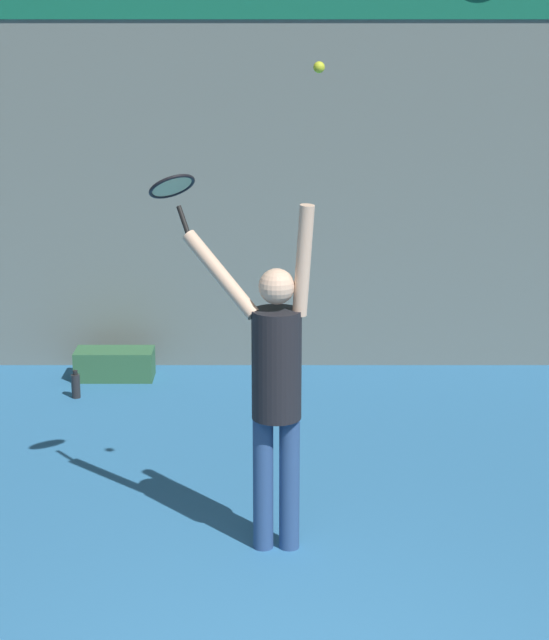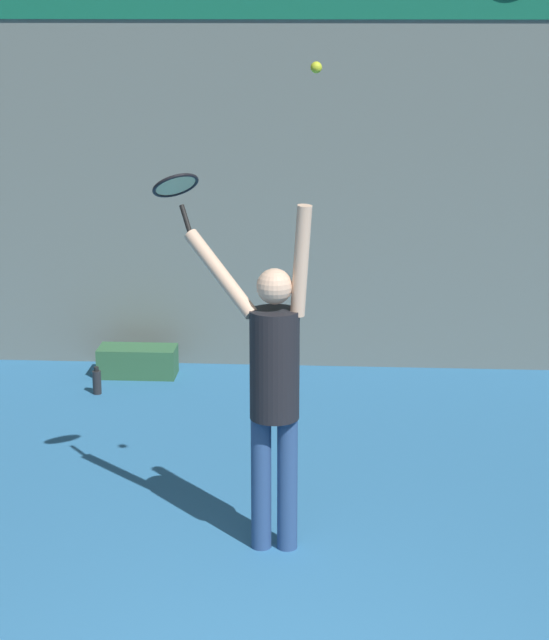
{
  "view_description": "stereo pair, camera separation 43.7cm",
  "coord_description": "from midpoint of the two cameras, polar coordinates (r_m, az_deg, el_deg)",
  "views": [
    {
      "loc": [
        -0.09,
        -4.65,
        3.41
      ],
      "look_at": [
        -0.08,
        2.15,
        1.52
      ],
      "focal_mm": 65.0,
      "sensor_mm": 36.0,
      "label": 1
    },
    {
      "loc": [
        0.34,
        -4.64,
        3.41
      ],
      "look_at": [
        -0.08,
        2.15,
        1.52
      ],
      "focal_mm": 65.0,
      "sensor_mm": 36.0,
      "label": 2
    }
  ],
  "objects": [
    {
      "name": "water_bottle",
      "position": [
        10.44,
        -11.05,
        -3.2
      ],
      "size": [
        0.08,
        0.08,
        0.25
      ],
      "color": "#262628",
      "rests_on": "ground_plane"
    },
    {
      "name": "tennis_ball",
      "position": [
        6.76,
        0.21,
        12.34
      ],
      "size": [
        0.07,
        0.07,
        0.07
      ],
      "color": "#CCDB2D"
    },
    {
      "name": "tennis_racket",
      "position": [
        7.43,
        -6.83,
        6.4
      ],
      "size": [
        0.4,
        0.39,
        0.39
      ],
      "color": "black"
    },
    {
      "name": "tennis_player",
      "position": [
        7.18,
        -1.81,
        -2.96
      ],
      "size": [
        0.85,
        0.55,
        2.24
      ],
      "color": "#2D4C7F",
      "rests_on": "ground_plane"
    },
    {
      "name": "equipment_bag",
      "position": [
        10.9,
        -9.12,
        -2.17
      ],
      "size": [
        0.73,
        0.33,
        0.28
      ],
      "color": "#33663F",
      "rests_on": "ground_plane"
    },
    {
      "name": "back_wall",
      "position": [
        10.74,
        -0.78,
        10.64
      ],
      "size": [
        18.0,
        0.1,
        5.0
      ],
      "color": "slate",
      "rests_on": "ground_plane"
    }
  ]
}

